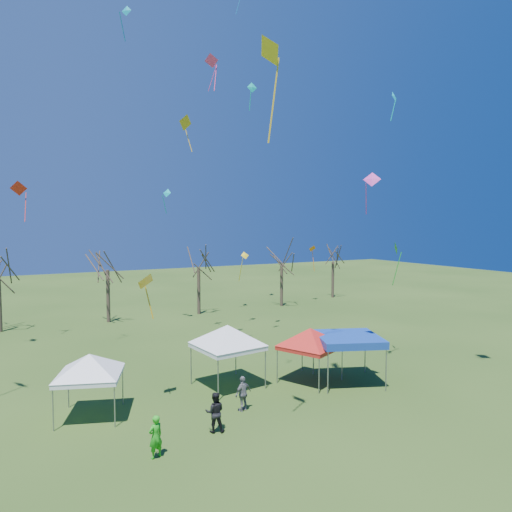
# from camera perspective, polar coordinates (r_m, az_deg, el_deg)

# --- Properties ---
(ground) EXTENTS (140.00, 140.00, 0.00)m
(ground) POSITION_cam_1_polar(r_m,az_deg,el_deg) (21.39, 1.37, -19.82)
(ground) COLOR #2B4717
(ground) RESTS_ON ground
(tree_2) EXTENTS (3.71, 3.71, 8.18)m
(tree_2) POSITION_cam_1_polar(r_m,az_deg,el_deg) (42.12, -18.11, 0.56)
(tree_2) COLOR #3D2D21
(tree_2) RESTS_ON ground
(tree_3) EXTENTS (3.59, 3.59, 7.91)m
(tree_3) POSITION_cam_1_polar(r_m,az_deg,el_deg) (44.05, -7.21, 0.59)
(tree_3) COLOR #3D2D21
(tree_3) RESTS_ON ground
(tree_4) EXTENTS (3.58, 3.58, 7.89)m
(tree_4) POSITION_cam_1_polar(r_m,az_deg,el_deg) (48.13, 3.23, 0.87)
(tree_4) COLOR #3D2D21
(tree_4) RESTS_ON ground
(tree_5) EXTENTS (3.39, 3.39, 7.46)m
(tree_5) POSITION_cam_1_polar(r_m,az_deg,el_deg) (54.59, 9.62, 0.84)
(tree_5) COLOR #3D2D21
(tree_5) RESTS_ON ground
(tent_white_west) EXTENTS (3.55, 3.55, 3.32)m
(tent_white_west) POSITION_cam_1_polar(r_m,az_deg,el_deg) (22.08, -20.12, -11.91)
(tent_white_west) COLOR gray
(tent_white_west) RESTS_ON ground
(tent_white_mid) EXTENTS (4.32, 4.32, 3.84)m
(tent_white_mid) POSITION_cam_1_polar(r_m,az_deg,el_deg) (24.48, -3.58, -9.11)
(tent_white_mid) COLOR gray
(tent_white_mid) RESTS_ON ground
(tent_red) EXTENTS (3.67, 3.67, 3.45)m
(tent_red) POSITION_cam_1_polar(r_m,az_deg,el_deg) (25.39, 6.80, -9.38)
(tent_red) COLOR gray
(tent_red) RESTS_ON ground
(tent_blue) EXTENTS (4.29, 4.29, 2.60)m
(tent_blue) POSITION_cam_1_polar(r_m,az_deg,el_deg) (25.71, 11.44, -10.17)
(tent_blue) COLOR gray
(tent_blue) RESTS_ON ground
(person_dark) EXTENTS (1.00, 0.90, 1.68)m
(person_dark) POSITION_cam_1_polar(r_m,az_deg,el_deg) (20.09, -5.16, -18.86)
(person_dark) COLOR black
(person_dark) RESTS_ON ground
(person_green) EXTENTS (0.68, 0.56, 1.60)m
(person_green) POSITION_cam_1_polar(r_m,az_deg,el_deg) (18.48, -12.45, -21.18)
(person_green) COLOR green
(person_green) RESTS_ON ground
(person_grey) EXTENTS (1.03, 0.68, 1.63)m
(person_grey) POSITION_cam_1_polar(r_m,az_deg,el_deg) (22.06, -1.62, -16.79)
(person_grey) COLOR slate
(person_grey) RESTS_ON ground
(kite_3) EXTENTS (1.30, 1.39, 3.14)m
(kite_3) POSITION_cam_1_polar(r_m,az_deg,el_deg) (42.97, -5.30, 22.93)
(kite_3) COLOR #FA3787
(kite_3) RESTS_ON ground
(kite_17) EXTENTS (0.73, 0.88, 2.82)m
(kite_17) POSITION_cam_1_polar(r_m,az_deg,el_deg) (30.46, 17.16, 0.81)
(kite_17) COLOR #17981E
(kite_17) RESTS_ON ground
(kite_26) EXTENTS (0.88, 0.87, 2.44)m
(kite_26) POSITION_cam_1_polar(r_m,az_deg,el_deg) (39.08, -15.94, 27.30)
(kite_26) COLOR #0CA5BC
(kite_26) RESTS_ON ground
(kite_19) EXTENTS (0.77, 0.82, 2.10)m
(kite_19) POSITION_cam_1_polar(r_m,az_deg,el_deg) (39.48, -11.10, 7.66)
(kite_19) COLOR #0CB1B5
(kite_19) RESTS_ON ground
(kite_9) EXTENTS (0.67, 0.49, 1.59)m
(kite_9) POSITION_cam_1_polar(r_m,az_deg,el_deg) (26.73, 16.92, 18.40)
(kite_9) COLOR #0DB6C8
(kite_9) RESTS_ON ground
(kite_12) EXTENTS (1.04, 0.78, 2.97)m
(kite_12) POSITION_cam_1_polar(r_m,az_deg,el_deg) (51.19, 7.04, 0.88)
(kite_12) COLOR orange
(kite_12) RESTS_ON ground
(kite_13) EXTENTS (1.23, 0.88, 2.94)m
(kite_13) POSITION_cam_1_polar(r_m,az_deg,el_deg) (36.82, -27.53, 7.48)
(kite_13) COLOR red
(kite_13) RESTS_ON ground
(kite_11) EXTENTS (1.32, 0.97, 2.71)m
(kite_11) POSITION_cam_1_polar(r_m,az_deg,el_deg) (34.88, -8.87, 16.14)
(kite_11) COLOR yellow
(kite_11) RESTS_ON ground
(kite_22) EXTENTS (0.79, 0.82, 2.60)m
(kite_22) POSITION_cam_1_polar(r_m,az_deg,el_deg) (39.16, -1.44, -0.08)
(kite_22) COLOR yellow
(kite_22) RESTS_ON ground
(kite_24) EXTENTS (1.03, 1.00, 2.28)m
(kite_24) POSITION_cam_1_polar(r_m,az_deg,el_deg) (30.06, -5.56, 23.07)
(kite_24) COLOR #FE3874
(kite_24) RESTS_ON ground
(kite_27) EXTENTS (0.97, 0.97, 2.08)m
(kite_27) POSITION_cam_1_polar(r_m,az_deg,el_deg) (23.03, 14.27, 9.20)
(kite_27) COLOR #DA30A4
(kite_27) RESTS_ON ground
(kite_1) EXTENTS (1.22, 1.13, 2.24)m
(kite_1) POSITION_cam_1_polar(r_m,az_deg,el_deg) (21.90, -13.68, -3.13)
(kite_1) COLOR gold
(kite_1) RESTS_ON ground
(kite_18) EXTENTS (0.74, 0.33, 1.92)m
(kite_18) POSITION_cam_1_polar(r_m,az_deg,el_deg) (33.05, -0.50, 20.24)
(kite_18) COLOR #0CC1AC
(kite_18) RESTS_ON ground
(kite_5) EXTENTS (0.76, 1.20, 3.84)m
(kite_5) POSITION_cam_1_polar(r_m,az_deg,el_deg) (17.75, 1.85, 24.16)
(kite_5) COLOR yellow
(kite_5) RESTS_ON ground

